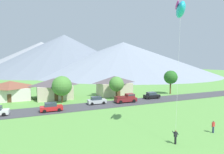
{
  "coord_description": "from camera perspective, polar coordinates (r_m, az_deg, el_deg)",
  "views": [
    {
      "loc": [
        -12.58,
        -9.55,
        9.59
      ],
      "look_at": [
        -0.17,
        19.13,
        7.08
      ],
      "focal_mm": 29.71,
      "sensor_mm": 36.0,
      "label": 1
    }
  ],
  "objects": [
    {
      "name": "parked_car_red_mid_west",
      "position": [
        38.31,
        -18.22,
        -8.8
      ],
      "size": [
        4.21,
        2.1,
        1.68
      ],
      "color": "red",
      "rests_on": "road_strip"
    },
    {
      "name": "watcher_person",
      "position": [
        29.44,
        28.72,
        -13.2
      ],
      "size": [
        0.56,
        0.24,
        1.68
      ],
      "color": "navy",
      "rests_on": "ground"
    },
    {
      "name": "mountain_far_east_ridge",
      "position": [
        147.25,
        3.48,
        5.77
      ],
      "size": [
        138.76,
        138.76,
        25.29
      ],
      "primitive_type": "cone",
      "color": "gray",
      "rests_on": "ground"
    },
    {
      "name": "parked_car_black_mid_east",
      "position": [
        49.87,
        12.1,
        -5.58
      ],
      "size": [
        4.25,
        2.17,
        1.68
      ],
      "color": "black",
      "rests_on": "road_strip"
    },
    {
      "name": "kite_flyer_with_kite",
      "position": [
        26.48,
        20.28,
        18.49
      ],
      "size": [
        4.36,
        4.33,
        17.33
      ],
      "color": "black",
      "rests_on": "ground"
    },
    {
      "name": "mountain_east_ridge",
      "position": [
        170.67,
        -14.4,
        6.89
      ],
      "size": [
        136.25,
        136.25,
        33.74
      ],
      "primitive_type": "cone",
      "color": "slate",
      "rests_on": "ground"
    },
    {
      "name": "tree_near_left",
      "position": [
        45.43,
        -15.16,
        -2.67
      ],
      "size": [
        4.7,
        4.7,
        6.34
      ],
      "color": "brown",
      "rests_on": "ground"
    },
    {
      "name": "house_right_center",
      "position": [
        51.02,
        -17.27,
        -3.25
      ],
      "size": [
        9.33,
        7.65,
        5.43
      ],
      "color": "beige",
      "rests_on": "ground"
    },
    {
      "name": "house_left_center",
      "position": [
        53.68,
        -28.76,
        -3.55
      ],
      "size": [
        10.17,
        7.35,
        4.85
      ],
      "color": "silver",
      "rests_on": "ground"
    },
    {
      "name": "pickup_truck_maroon_west_side",
      "position": [
        44.35,
        4.39,
        -6.51
      ],
      "size": [
        5.29,
        2.51,
        1.99
      ],
      "color": "maroon",
      "rests_on": "road_strip"
    },
    {
      "name": "parked_car_silver_west_end",
      "position": [
        42.7,
        -4.75,
        -7.21
      ],
      "size": [
        4.26,
        2.19,
        1.68
      ],
      "color": "#B7BCC1",
      "rests_on": "road_strip"
    },
    {
      "name": "tree_right_of_center",
      "position": [
        58.33,
        17.6,
        -0.1
      ],
      "size": [
        4.03,
        4.03,
        7.09
      ],
      "color": "brown",
      "rests_on": "ground"
    },
    {
      "name": "mountain_west_ridge",
      "position": [
        173.89,
        -20.8,
        5.62
      ],
      "size": [
        109.96,
        109.96,
        27.23
      ],
      "primitive_type": "cone",
      "color": "#8E939E",
      "rests_on": "ground"
    },
    {
      "name": "tree_center",
      "position": [
        48.0,
        1.38,
        -2.18
      ],
      "size": [
        3.86,
        3.86,
        5.88
      ],
      "color": "#4C3823",
      "rests_on": "ground"
    },
    {
      "name": "road_strip",
      "position": [
        41.44,
        -5.13,
        -8.75
      ],
      "size": [
        160.0,
        6.69,
        0.08
      ],
      "primitive_type": "cube",
      "color": "#424247",
      "rests_on": "ground"
    },
    {
      "name": "house_leftmost",
      "position": [
        54.05,
        0.72,
        -2.53
      ],
      "size": [
        9.86,
        6.58,
        5.58
      ],
      "color": "beige",
      "rests_on": "ground"
    }
  ]
}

